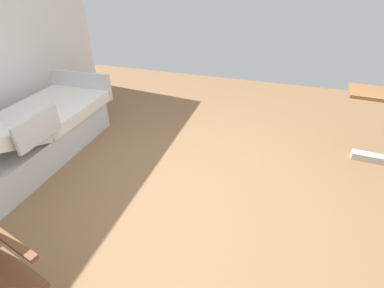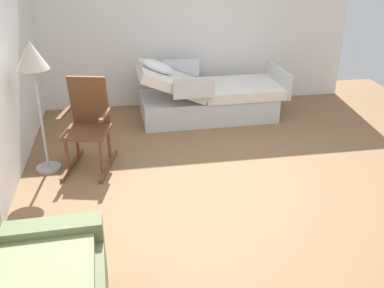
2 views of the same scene
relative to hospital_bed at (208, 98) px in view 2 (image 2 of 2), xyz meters
name	(u,v)px [view 2 (image 2 of 2)]	position (x,y,z in m)	size (l,w,h in m)	color
ground_plane	(242,188)	(-2.10, 0.06, -0.30)	(7.05, 7.05, 0.00)	olive
side_wall	(194,17)	(0.77, 0.06, 1.05)	(0.10, 4.93, 2.70)	white
hospital_bed	(208,98)	(0.00, 0.00, 0.00)	(1.05, 2.12, 0.97)	silver
rocking_chair	(88,125)	(-1.26, 1.65, 0.21)	(0.85, 0.64, 1.05)	brown
floor_lamp	(33,65)	(-1.29, 2.15, 0.93)	(0.34, 0.34, 1.48)	#B2B5BA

